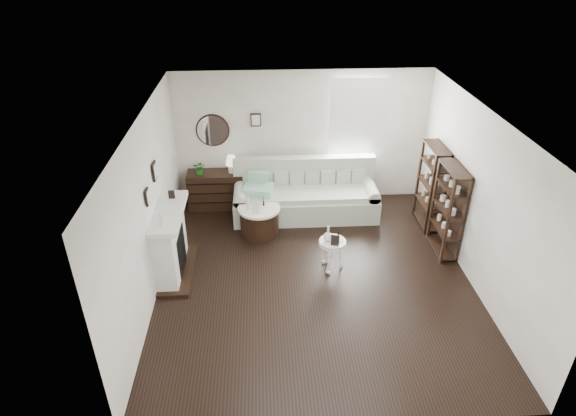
{
  "coord_description": "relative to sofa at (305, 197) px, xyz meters",
  "views": [
    {
      "loc": [
        -0.8,
        -6.25,
        4.9
      ],
      "look_at": [
        -0.39,
        0.8,
        0.86
      ],
      "focal_mm": 30.0,
      "sensor_mm": 36.0,
      "label": 1
    }
  ],
  "objects": [
    {
      "name": "bottle_drum",
      "position": [
        -1.1,
        -0.77,
        0.33
      ],
      "size": [
        0.07,
        0.07,
        0.29
      ],
      "primitive_type": "cylinder",
      "color": "silver",
      "rests_on": "drum_table"
    },
    {
      "name": "shelf_unit_near",
      "position": [
        2.3,
        -1.44,
        0.44
      ],
      "size": [
        0.3,
        0.8,
        1.6
      ],
      "color": "black",
      "rests_on": "ground"
    },
    {
      "name": "card_frame_drum",
      "position": [
        -0.96,
        -0.88,
        0.27
      ],
      "size": [
        0.14,
        0.07,
        0.19
      ],
      "primitive_type": "cube",
      "rotation": [
        -0.21,
        0.0,
        0.09
      ],
      "color": "silver",
      "rests_on": "drum_table"
    },
    {
      "name": "sofa",
      "position": [
        0.0,
        0.0,
        0.0
      ],
      "size": [
        2.8,
        0.97,
        1.09
      ],
      "color": "#B5C0AB",
      "rests_on": "ground"
    },
    {
      "name": "eiffel_ped",
      "position": [
        0.37,
        -1.84,
        0.28
      ],
      "size": [
        0.11,
        0.11,
        0.18
      ],
      "primitive_type": null,
      "rotation": [
        0.0,
        0.0,
        0.07
      ],
      "color": "black",
      "rests_on": "pedestal_table"
    },
    {
      "name": "fireplace",
      "position": [
        -2.34,
        -1.79,
        0.18
      ],
      "size": [
        0.5,
        1.4,
        1.84
      ],
      "color": "white",
      "rests_on": "ground"
    },
    {
      "name": "pedestal_table",
      "position": [
        0.28,
        -1.87,
        0.14
      ],
      "size": [
        0.45,
        0.45,
        0.55
      ],
      "rotation": [
        0.0,
        0.0,
        -0.35
      ],
      "color": "silver",
      "rests_on": "ground"
    },
    {
      "name": "room",
      "position": [
        0.71,
        0.61,
        1.24
      ],
      "size": [
        5.5,
        5.5,
        5.5
      ],
      "color": "black",
      "rests_on": "ground"
    },
    {
      "name": "card_frame_ped",
      "position": [
        0.3,
        -1.98,
        0.28
      ],
      "size": [
        0.14,
        0.09,
        0.18
      ],
      "primitive_type": "cube",
      "rotation": [
        -0.21,
        0.0,
        -0.3
      ],
      "color": "black",
      "rests_on": "pedestal_table"
    },
    {
      "name": "potted_plant",
      "position": [
        -2.05,
        0.34,
        0.54
      ],
      "size": [
        0.29,
        0.27,
        0.28
      ],
      "primitive_type": "imported",
      "rotation": [
        0.0,
        0.0,
        -0.24
      ],
      "color": "#205E1A",
      "rests_on": "dresser"
    },
    {
      "name": "flask_ped",
      "position": [
        0.2,
        -1.85,
        0.32
      ],
      "size": [
        0.15,
        0.15,
        0.27
      ],
      "primitive_type": null,
      "color": "silver",
      "rests_on": "pedestal_table"
    },
    {
      "name": "suitcase",
      "position": [
        1.17,
        -0.11,
        -0.18
      ],
      "size": [
        0.57,
        0.3,
        0.36
      ],
      "primitive_type": "cube",
      "rotation": [
        0.0,
        0.0,
        0.23
      ],
      "color": "brown",
      "rests_on": "ground"
    },
    {
      "name": "drum_table",
      "position": [
        -0.91,
        -0.69,
        -0.09
      ],
      "size": [
        0.78,
        0.78,
        0.54
      ],
      "rotation": [
        0.0,
        0.0,
        -0.29
      ],
      "color": "black",
      "rests_on": "ground"
    },
    {
      "name": "eiffel_drum",
      "position": [
        -0.82,
        -0.63,
        0.27
      ],
      "size": [
        0.12,
        0.12,
        0.17
      ],
      "primitive_type": null,
      "rotation": [
        0.0,
        0.0,
        0.16
      ],
      "color": "black",
      "rests_on": "drum_table"
    },
    {
      "name": "shelf_unit_far",
      "position": [
        2.3,
        -0.54,
        0.44
      ],
      "size": [
        0.3,
        0.8,
        1.6
      ],
      "color": "black",
      "rests_on": "ground"
    },
    {
      "name": "dresser",
      "position": [
        -1.77,
        0.38,
        0.02
      ],
      "size": [
        1.14,
        0.49,
        0.76
      ],
      "color": "black",
      "rests_on": "ground"
    },
    {
      "name": "table_lamp",
      "position": [
        -1.43,
        0.38,
        0.57
      ],
      "size": [
        0.3,
        0.3,
        0.35
      ],
      "primitive_type": null,
      "rotation": [
        0.0,
        0.0,
        0.43
      ],
      "color": "beige",
      "rests_on": "dresser"
    },
    {
      "name": "quilt",
      "position": [
        -0.92,
        -0.14,
        0.27
      ],
      "size": [
        0.63,
        0.56,
        0.14
      ],
      "primitive_type": "cube",
      "rotation": [
        0.0,
        0.0,
        -0.22
      ],
      "color": "#227F61",
      "rests_on": "sofa"
    }
  ]
}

